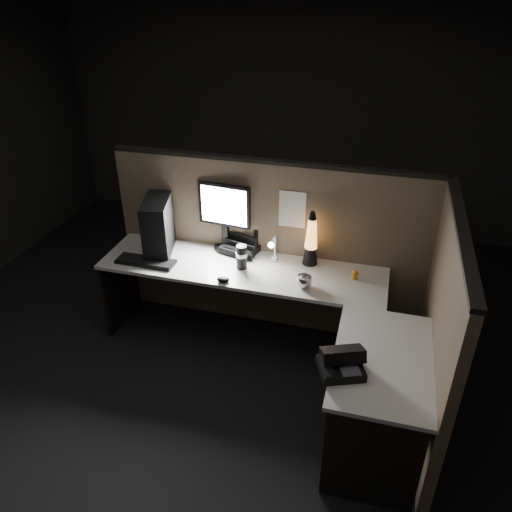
% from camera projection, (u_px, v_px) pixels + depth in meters
% --- Properties ---
extents(floor, '(6.00, 6.00, 0.00)m').
position_uv_depth(floor, '(239.00, 390.00, 3.82)').
color(floor, black).
rests_on(floor, ground).
extents(room_shell, '(6.00, 6.00, 6.00)m').
position_uv_depth(room_shell, '(235.00, 194.00, 3.01)').
color(room_shell, silver).
rests_on(room_shell, ground).
extents(partition_back, '(2.66, 0.06, 1.50)m').
position_uv_depth(partition_back, '(270.00, 248.00, 4.23)').
color(partition_back, brown).
rests_on(partition_back, ground).
extents(partition_right, '(0.06, 1.66, 1.50)m').
position_uv_depth(partition_right, '(438.00, 334.00, 3.23)').
color(partition_right, brown).
rests_on(partition_right, ground).
extents(desk, '(2.60, 1.60, 0.73)m').
position_uv_depth(desk, '(271.00, 314.00, 3.70)').
color(desk, beige).
rests_on(desk, ground).
extents(pc_tower, '(0.31, 0.48, 0.46)m').
position_uv_depth(pc_tower, '(158.00, 226.00, 4.11)').
color(pc_tower, black).
rests_on(pc_tower, desk).
extents(monitor, '(0.45, 0.19, 0.58)m').
position_uv_depth(monitor, '(225.00, 211.00, 4.10)').
color(monitor, black).
rests_on(monitor, desk).
extents(keyboard, '(0.49, 0.16, 0.02)m').
position_uv_depth(keyboard, '(146.00, 262.00, 4.05)').
color(keyboard, black).
rests_on(keyboard, desk).
extents(mouse, '(0.10, 0.08, 0.04)m').
position_uv_depth(mouse, '(223.00, 280.00, 3.80)').
color(mouse, black).
rests_on(mouse, desk).
extents(clip_lamp, '(0.05, 0.19, 0.24)m').
position_uv_depth(clip_lamp, '(273.00, 249.00, 3.96)').
color(clip_lamp, white).
rests_on(clip_lamp, desk).
extents(organizer, '(0.34, 0.32, 0.22)m').
position_uv_depth(organizer, '(241.00, 245.00, 4.21)').
color(organizer, black).
rests_on(organizer, desk).
extents(lava_lamp, '(0.12, 0.12, 0.46)m').
position_uv_depth(lava_lamp, '(311.00, 242.00, 3.95)').
color(lava_lamp, black).
rests_on(lava_lamp, desk).
extents(travel_mug, '(0.09, 0.09, 0.20)m').
position_uv_depth(travel_mug, '(242.00, 257.00, 3.94)').
color(travel_mug, black).
rests_on(travel_mug, desk).
extents(steel_mug, '(0.12, 0.12, 0.09)m').
position_uv_depth(steel_mug, '(304.00, 282.00, 3.72)').
color(steel_mug, '#B8B7BE').
rests_on(steel_mug, desk).
extents(figurine, '(0.06, 0.06, 0.06)m').
position_uv_depth(figurine, '(355.00, 274.00, 3.82)').
color(figurine, orange).
rests_on(figurine, desk).
extents(pinned_paper, '(0.21, 0.00, 0.31)m').
position_uv_depth(pinned_paper, '(292.00, 210.00, 3.96)').
color(pinned_paper, white).
rests_on(pinned_paper, partition_back).
extents(desk_phone, '(0.32, 0.31, 0.15)m').
position_uv_depth(desk_phone, '(341.00, 362.00, 2.94)').
color(desk_phone, black).
rests_on(desk_phone, desk).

